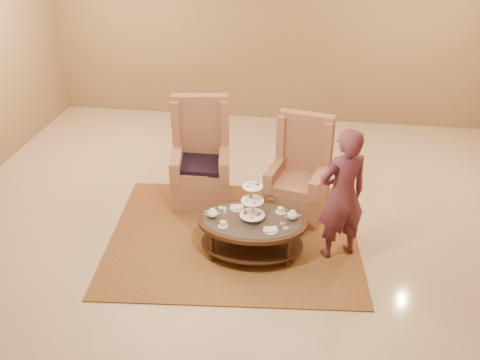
% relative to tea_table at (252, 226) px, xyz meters
% --- Properties ---
extents(ground, '(8.00, 8.00, 0.00)m').
position_rel_tea_table_xyz_m(ground, '(-0.16, 0.23, -0.39)').
color(ground, beige).
rests_on(ground, ground).
extents(ceiling, '(8.00, 8.00, 0.02)m').
position_rel_tea_table_xyz_m(ceiling, '(-0.16, 0.23, -0.39)').
color(ceiling, white).
rests_on(ceiling, ground).
extents(wall_back, '(8.00, 0.04, 3.50)m').
position_rel_tea_table_xyz_m(wall_back, '(-0.16, 4.23, 1.36)').
color(wall_back, '#91774F').
rests_on(wall_back, ground).
extents(rug, '(3.26, 2.80, 0.02)m').
position_rel_tea_table_xyz_m(rug, '(-0.26, 0.29, -0.38)').
color(rug, olive).
rests_on(rug, ground).
extents(tea_table, '(1.28, 0.89, 1.06)m').
position_rel_tea_table_xyz_m(tea_table, '(0.00, 0.00, 0.00)').
color(tea_table, black).
rests_on(tea_table, ground).
extents(armchair_left, '(0.88, 0.90, 1.42)m').
position_rel_tea_table_xyz_m(armchair_left, '(-0.85, 1.21, 0.09)').
color(armchair_left, '#A2684C').
rests_on(armchair_left, ground).
extents(armchair_right, '(0.86, 0.88, 1.31)m').
position_rel_tea_table_xyz_m(armchair_right, '(0.49, 1.05, 0.06)').
color(armchair_right, '#A2684C').
rests_on(armchair_right, ground).
extents(person, '(0.70, 0.62, 1.61)m').
position_rel_tea_table_xyz_m(person, '(0.99, 0.12, 0.42)').
color(person, '#552432').
rests_on(person, ground).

